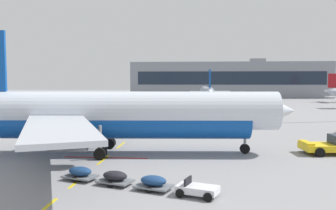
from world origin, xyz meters
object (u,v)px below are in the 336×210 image
(baggage_train, at_px, (134,180))
(airliner_foreground, at_px, (119,114))
(airliner_far_right, at_px, (207,93))
(pushback_tug, at_px, (335,145))

(baggage_train, bearing_deg, airliner_foreground, 107.45)
(airliner_foreground, relative_size, baggage_train, 3.04)
(airliner_far_right, bearing_deg, airliner_foreground, -97.81)
(airliner_foreground, distance_m, airliner_far_right, 74.98)
(airliner_far_right, distance_m, baggage_train, 85.73)
(airliner_foreground, relative_size, pushback_tug, 5.55)
(pushback_tug, relative_size, airliner_far_right, 0.22)
(airliner_foreground, xyz_separation_m, airliner_far_right, (10.18, 74.28, -0.67))
(pushback_tug, bearing_deg, baggage_train, -144.43)
(pushback_tug, relative_size, baggage_train, 0.55)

